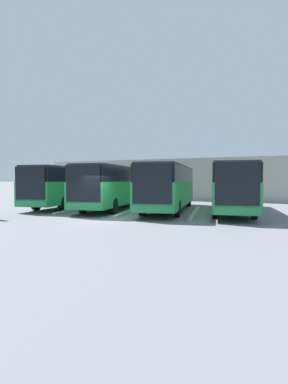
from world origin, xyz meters
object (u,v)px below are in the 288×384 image
at_px(bus_1, 169,186).
at_px(bus_3, 73,185).
at_px(bus_2, 116,185).
at_px(bus_0, 232,186).

distance_m(bus_1, bus_3, 8.68).
distance_m(bus_2, bus_3, 4.35).
bearing_deg(bus_1, bus_2, -7.88).
relative_size(bus_1, bus_3, 1.00).
relative_size(bus_0, bus_1, 1.00).
bearing_deg(bus_3, bus_1, 169.42).
relative_size(bus_1, bus_2, 1.00).
bearing_deg(bus_2, bus_1, 172.12).
bearing_deg(bus_2, bus_0, 175.90).
height_order(bus_2, bus_3, same).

